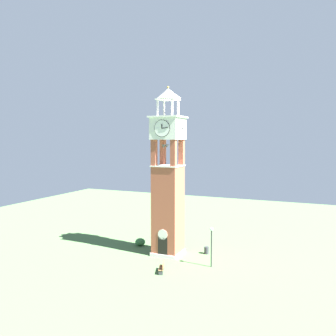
{
  "coord_description": "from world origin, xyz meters",
  "views": [
    {
      "loc": [
        16.03,
        -36.14,
        12.83
      ],
      "look_at": [
        0.0,
        0.0,
        9.61
      ],
      "focal_mm": 38.85,
      "sensor_mm": 36.0,
      "label": 1
    }
  ],
  "objects_px": {
    "clock_tower": "(168,186)",
    "lamp_post": "(211,240)",
    "park_bench": "(162,267)",
    "trash_bin": "(206,250)"
  },
  "relations": [
    {
      "from": "lamp_post",
      "to": "trash_bin",
      "type": "distance_m",
      "value": 4.75
    },
    {
      "from": "clock_tower",
      "to": "lamp_post",
      "type": "xyz_separation_m",
      "value": [
        5.61,
        -1.97,
        -4.83
      ]
    },
    {
      "from": "park_bench",
      "to": "lamp_post",
      "type": "height_order",
      "value": "lamp_post"
    },
    {
      "from": "clock_tower",
      "to": "lamp_post",
      "type": "height_order",
      "value": "clock_tower"
    },
    {
      "from": "park_bench",
      "to": "trash_bin",
      "type": "bearing_deg",
      "value": 72.93
    },
    {
      "from": "clock_tower",
      "to": "park_bench",
      "type": "bearing_deg",
      "value": -72.05
    },
    {
      "from": "trash_bin",
      "to": "clock_tower",
      "type": "bearing_deg",
      "value": -155.68
    },
    {
      "from": "park_bench",
      "to": "lamp_post",
      "type": "distance_m",
      "value": 5.63
    },
    {
      "from": "park_bench",
      "to": "trash_bin",
      "type": "xyz_separation_m",
      "value": [
        2.18,
        7.11,
        -0.08
      ]
    },
    {
      "from": "park_bench",
      "to": "trash_bin",
      "type": "height_order",
      "value": "park_bench"
    }
  ]
}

